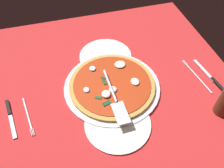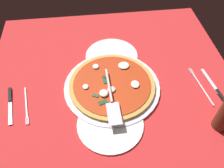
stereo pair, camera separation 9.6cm
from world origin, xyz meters
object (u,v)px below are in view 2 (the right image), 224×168
place_setting_near (209,88)px  dinner_plate_left (110,124)px  pizza (112,84)px  pizza_server (111,97)px  dinner_plate_right (112,56)px  place_setting_far (18,104)px

place_setting_near → dinner_plate_left: bearing=98.6°
dinner_plate_left → pizza: size_ratio=0.69×
pizza → pizza_server: (-8.54, 1.41, 2.42)cm
dinner_plate_right → place_setting_far: 46.27cm
dinner_plate_left → pizza_server: bearing=-8.8°
place_setting_far → dinner_plate_left: bearing=59.7°
pizza_server → place_setting_near: bearing=92.8°
pizza → place_setting_near: bearing=-98.0°
dinner_plate_right → dinner_plate_left: bearing=172.3°
pizza_server → place_setting_near: (2.96, -41.34, -4.15)cm
pizza → place_setting_near: pizza is taller
dinner_plate_left → dinner_plate_right: (36.55, -4.96, 0.00)cm
dinner_plate_right → place_setting_far: size_ratio=1.24×
place_setting_near → place_setting_far: (1.41, 77.87, -0.01)cm
dinner_plate_right → place_setting_far: (-23.11, 40.08, -0.15)cm
dinner_plate_right → pizza_server: (-27.48, 3.55, 4.01)cm
pizza_server → place_setting_far: 37.03cm
pizza → place_setting_far: bearing=96.3°
dinner_plate_left → place_setting_near: place_setting_near is taller
place_setting_far → place_setting_near: bearing=79.6°
pizza → place_setting_near: 40.35cm
place_setting_near → pizza: bearing=75.0°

